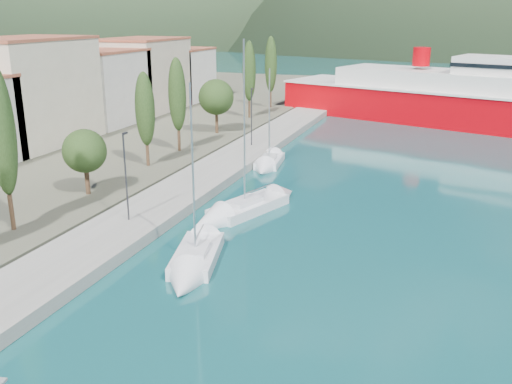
% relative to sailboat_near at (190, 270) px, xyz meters
% --- Properties ---
extents(ground, '(1400.00, 1400.00, 0.00)m').
position_rel_sailboat_near_xyz_m(ground, '(1.93, 111.80, -0.32)').
color(ground, '#134E51').
extents(quay, '(5.00, 88.00, 0.80)m').
position_rel_sailboat_near_xyz_m(quay, '(-7.07, 17.80, 0.08)').
color(quay, gray).
rests_on(quay, ground).
extents(town_buildings, '(9.20, 69.20, 11.30)m').
position_rel_sailboat_near_xyz_m(town_buildings, '(-30.07, 28.70, 5.25)').
color(town_buildings, beige).
rests_on(town_buildings, land_strip).
extents(tree_row, '(4.16, 61.77, 10.91)m').
position_rel_sailboat_near_xyz_m(tree_row, '(-13.41, 24.55, 5.56)').
color(tree_row, '#47301E').
rests_on(tree_row, land_strip).
extents(lamp_posts, '(0.15, 47.38, 6.06)m').
position_rel_sailboat_near_xyz_m(lamp_posts, '(-7.07, 5.74, 3.77)').
color(lamp_posts, '#2D2D33').
rests_on(lamp_posts, quay).
extents(sailboat_near, '(4.35, 8.51, 11.74)m').
position_rel_sailboat_near_xyz_m(sailboat_near, '(0.00, 0.00, 0.00)').
color(sailboat_near, silver).
rests_on(sailboat_near, ground).
extents(sailboat_mid, '(5.58, 9.79, 13.68)m').
position_rel_sailboat_near_xyz_m(sailboat_mid, '(-1.47, 9.30, 0.01)').
color(sailboat_mid, silver).
rests_on(sailboat_mid, ground).
extents(sailboat_far, '(3.13, 7.24, 10.30)m').
position_rel_sailboat_near_xyz_m(sailboat_far, '(-3.39, 23.62, -0.02)').
color(sailboat_far, silver).
rests_on(sailboat_far, ground).
extents(ferry, '(53.53, 26.55, 10.45)m').
position_rel_sailboat_near_xyz_m(ferry, '(15.11, 54.15, 2.87)').
color(ferry, '#BE0009').
rests_on(ferry, ground).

